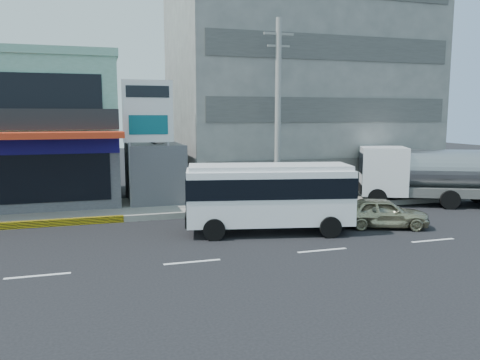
{
  "coord_description": "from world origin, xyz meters",
  "views": [
    {
      "loc": [
        -2.89,
        -15.6,
        5.08
      ],
      "look_at": [
        3.04,
        4.37,
        2.2
      ],
      "focal_mm": 35.0,
      "sensor_mm": 36.0,
      "label": 1
    }
  ],
  "objects_px": {
    "concrete_building": "(292,88)",
    "utility_pole_near": "(278,114)",
    "satellite_dish": "(155,142)",
    "billboard": "(148,118)",
    "sedan": "(383,213)",
    "shop_building": "(8,135)",
    "tanker_truck": "(429,174)",
    "minibus": "(269,192)"
  },
  "relations": [
    {
      "from": "concrete_building",
      "to": "utility_pole_near",
      "type": "distance_m",
      "value": 8.79
    },
    {
      "from": "satellite_dish",
      "to": "billboard",
      "type": "bearing_deg",
      "value": -105.52
    },
    {
      "from": "utility_pole_near",
      "to": "sedan",
      "type": "bearing_deg",
      "value": -55.59
    },
    {
      "from": "shop_building",
      "to": "utility_pole_near",
      "type": "height_order",
      "value": "utility_pole_near"
    },
    {
      "from": "sedan",
      "to": "tanker_truck",
      "type": "distance_m",
      "value": 7.05
    },
    {
      "from": "minibus",
      "to": "concrete_building",
      "type": "bearing_deg",
      "value": 63.09
    },
    {
      "from": "sedan",
      "to": "billboard",
      "type": "bearing_deg",
      "value": 75.72
    },
    {
      "from": "minibus",
      "to": "shop_building",
      "type": "bearing_deg",
      "value": 138.09
    },
    {
      "from": "satellite_dish",
      "to": "tanker_truck",
      "type": "distance_m",
      "value": 15.68
    },
    {
      "from": "billboard",
      "to": "minibus",
      "type": "distance_m",
      "value": 8.15
    },
    {
      "from": "tanker_truck",
      "to": "satellite_dish",
      "type": "bearing_deg",
      "value": 163.78
    },
    {
      "from": "concrete_building",
      "to": "billboard",
      "type": "xyz_separation_m",
      "value": [
        -10.5,
        -5.8,
        -2.07
      ]
    },
    {
      "from": "satellite_dish",
      "to": "utility_pole_near",
      "type": "distance_m",
      "value": 7.17
    },
    {
      "from": "minibus",
      "to": "sedan",
      "type": "xyz_separation_m",
      "value": [
        5.3,
        -0.59,
        -1.09
      ]
    },
    {
      "from": "shop_building",
      "to": "minibus",
      "type": "relative_size",
      "value": 1.67
    },
    {
      "from": "utility_pole_near",
      "to": "sedan",
      "type": "height_order",
      "value": "utility_pole_near"
    },
    {
      "from": "concrete_building",
      "to": "tanker_truck",
      "type": "distance_m",
      "value": 11.03
    },
    {
      "from": "shop_building",
      "to": "satellite_dish",
      "type": "bearing_deg",
      "value": -20.21
    },
    {
      "from": "billboard",
      "to": "minibus",
      "type": "xyz_separation_m",
      "value": [
        4.5,
        -6.02,
        -3.15
      ]
    },
    {
      "from": "shop_building",
      "to": "minibus",
      "type": "bearing_deg",
      "value": -41.91
    },
    {
      "from": "satellite_dish",
      "to": "sedan",
      "type": "distance_m",
      "value": 12.87
    },
    {
      "from": "utility_pole_near",
      "to": "minibus",
      "type": "xyz_separation_m",
      "value": [
        -2.0,
        -4.22,
        -3.37
      ]
    },
    {
      "from": "shop_building",
      "to": "billboard",
      "type": "bearing_deg",
      "value": -32.32
    },
    {
      "from": "billboard",
      "to": "concrete_building",
      "type": "bearing_deg",
      "value": 28.92
    },
    {
      "from": "concrete_building",
      "to": "sedan",
      "type": "height_order",
      "value": "concrete_building"
    },
    {
      "from": "shop_building",
      "to": "tanker_truck",
      "type": "xyz_separation_m",
      "value": [
        22.95,
        -7.29,
        -2.23
      ]
    },
    {
      "from": "concrete_building",
      "to": "utility_pole_near",
      "type": "xyz_separation_m",
      "value": [
        -4.0,
        -7.6,
        -1.85
      ]
    },
    {
      "from": "utility_pole_near",
      "to": "tanker_truck",
      "type": "bearing_deg",
      "value": -4.78
    },
    {
      "from": "minibus",
      "to": "sedan",
      "type": "bearing_deg",
      "value": -6.37
    },
    {
      "from": "sedan",
      "to": "concrete_building",
      "type": "bearing_deg",
      "value": 16.51
    },
    {
      "from": "shop_building",
      "to": "tanker_truck",
      "type": "relative_size",
      "value": 1.44
    },
    {
      "from": "billboard",
      "to": "tanker_truck",
      "type": "height_order",
      "value": "billboard"
    },
    {
      "from": "tanker_truck",
      "to": "sedan",
      "type": "bearing_deg",
      "value": -144.28
    },
    {
      "from": "concrete_building",
      "to": "billboard",
      "type": "relative_size",
      "value": 2.32
    },
    {
      "from": "concrete_building",
      "to": "minibus",
      "type": "height_order",
      "value": "concrete_building"
    },
    {
      "from": "satellite_dish",
      "to": "billboard",
      "type": "height_order",
      "value": "billboard"
    },
    {
      "from": "utility_pole_near",
      "to": "shop_building",
      "type": "bearing_deg",
      "value": 154.94
    },
    {
      "from": "minibus",
      "to": "sedan",
      "type": "relative_size",
      "value": 1.84
    },
    {
      "from": "utility_pole_near",
      "to": "tanker_truck",
      "type": "height_order",
      "value": "utility_pole_near"
    },
    {
      "from": "shop_building",
      "to": "concrete_building",
      "type": "xyz_separation_m",
      "value": [
        18.0,
        1.05,
        3.0
      ]
    },
    {
      "from": "billboard",
      "to": "utility_pole_near",
      "type": "xyz_separation_m",
      "value": [
        6.5,
        -1.8,
        0.22
      ]
    },
    {
      "from": "shop_building",
      "to": "sedan",
      "type": "relative_size",
      "value": 3.07
    }
  ]
}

